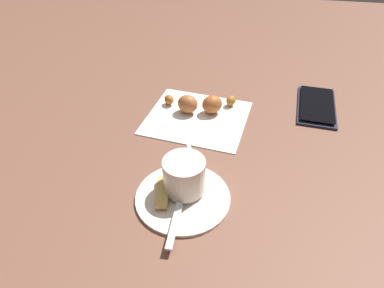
% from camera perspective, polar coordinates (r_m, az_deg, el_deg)
% --- Properties ---
extents(ground_plane, '(1.80, 1.80, 0.00)m').
position_cam_1_polar(ground_plane, '(0.56, 0.27, -2.28)').
color(ground_plane, brown).
extents(saucer, '(0.13, 0.13, 0.01)m').
position_cam_1_polar(saucer, '(0.49, -1.08, -8.71)').
color(saucer, beige).
rests_on(saucer, ground).
extents(espresso_cup, '(0.09, 0.06, 0.05)m').
position_cam_1_polar(espresso_cup, '(0.48, -0.82, -5.07)').
color(espresso_cup, beige).
rests_on(espresso_cup, saucer).
extents(teaspoon, '(0.14, 0.02, 0.01)m').
position_cam_1_polar(teaspoon, '(0.48, -1.45, -8.01)').
color(teaspoon, silver).
rests_on(teaspoon, saucer).
extents(sugar_packet, '(0.06, 0.03, 0.01)m').
position_cam_1_polar(sugar_packet, '(0.49, -4.94, -7.95)').
color(sugar_packet, tan).
rests_on(sugar_packet, saucer).
extents(napkin, '(0.18, 0.20, 0.00)m').
position_cam_1_polar(napkin, '(0.64, 0.82, 4.45)').
color(napkin, white).
rests_on(napkin, ground).
extents(croissant, '(0.07, 0.14, 0.03)m').
position_cam_1_polar(croissant, '(0.65, 1.32, 6.72)').
color(croissant, '#9C591D').
rests_on(croissant, napkin).
extents(cell_phone, '(0.14, 0.08, 0.01)m').
position_cam_1_polar(cell_phone, '(0.71, 19.97, 6.01)').
color(cell_phone, '#1B1F2F').
rests_on(cell_phone, ground).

